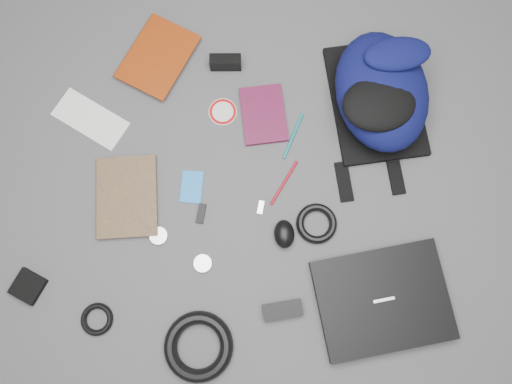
# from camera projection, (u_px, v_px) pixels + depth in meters

# --- Properties ---
(ground) EXTENTS (4.00, 4.00, 0.00)m
(ground) POSITION_uv_depth(u_px,v_px,m) (256.00, 193.00, 1.50)
(ground) COLOR #4F4F51
(ground) RESTS_ON ground
(backpack) EXTENTS (0.38, 0.48, 0.17)m
(backpack) POSITION_uv_depth(u_px,v_px,m) (382.00, 91.00, 1.47)
(backpack) COLOR #080A34
(backpack) RESTS_ON ground
(laptop) EXTENTS (0.43, 0.38, 0.04)m
(laptop) POSITION_uv_depth(u_px,v_px,m) (382.00, 300.00, 1.41)
(laptop) COLOR black
(laptop) RESTS_ON ground
(textbook_red) EXTENTS (0.26, 0.29, 0.03)m
(textbook_red) POSITION_uv_depth(u_px,v_px,m) (133.00, 45.00, 1.58)
(textbook_red) COLOR maroon
(textbook_red) RESTS_ON ground
(comic_book) EXTENTS (0.22, 0.27, 0.02)m
(comic_book) POSITION_uv_depth(u_px,v_px,m) (97.00, 199.00, 1.48)
(comic_book) COLOR #B3830C
(comic_book) RESTS_ON ground
(envelope) EXTENTS (0.25, 0.19, 0.00)m
(envelope) POSITION_uv_depth(u_px,v_px,m) (90.00, 119.00, 1.54)
(envelope) COLOR white
(envelope) RESTS_ON ground
(dvd_case) EXTENTS (0.17, 0.21, 0.01)m
(dvd_case) POSITION_uv_depth(u_px,v_px,m) (263.00, 115.00, 1.54)
(dvd_case) COLOR #450D26
(dvd_case) RESTS_ON ground
(compact_camera) EXTENTS (0.10, 0.05, 0.05)m
(compact_camera) POSITION_uv_depth(u_px,v_px,m) (226.00, 62.00, 1.55)
(compact_camera) COLOR black
(compact_camera) RESTS_ON ground
(sticker_disc) EXTENTS (0.09, 0.09, 0.00)m
(sticker_disc) POSITION_uv_depth(u_px,v_px,m) (223.00, 112.00, 1.55)
(sticker_disc) COLOR silver
(sticker_disc) RESTS_ON ground
(pen_teal) EXTENTS (0.05, 0.15, 0.01)m
(pen_teal) POSITION_uv_depth(u_px,v_px,m) (293.00, 136.00, 1.53)
(pen_teal) COLOR #0E777E
(pen_teal) RESTS_ON ground
(pen_red) EXTENTS (0.07, 0.14, 0.01)m
(pen_red) POSITION_uv_depth(u_px,v_px,m) (284.00, 183.00, 1.50)
(pen_red) COLOR maroon
(pen_red) RESTS_ON ground
(id_badge) EXTENTS (0.07, 0.10, 0.00)m
(id_badge) POSITION_uv_depth(u_px,v_px,m) (192.00, 187.00, 1.50)
(id_badge) COLOR blue
(id_badge) RESTS_ON ground
(usb_black) EXTENTS (0.02, 0.06, 0.01)m
(usb_black) POSITION_uv_depth(u_px,v_px,m) (201.00, 213.00, 1.48)
(usb_black) COLOR black
(usb_black) RESTS_ON ground
(usb_silver) EXTENTS (0.02, 0.04, 0.01)m
(usb_silver) POSITION_uv_depth(u_px,v_px,m) (261.00, 207.00, 1.48)
(usb_silver) COLOR silver
(usb_silver) RESTS_ON ground
(mouse) EXTENTS (0.07, 0.09, 0.04)m
(mouse) POSITION_uv_depth(u_px,v_px,m) (284.00, 234.00, 1.45)
(mouse) COLOR black
(mouse) RESTS_ON ground
(headphone_left) EXTENTS (0.06, 0.06, 0.01)m
(headphone_left) POSITION_uv_depth(u_px,v_px,m) (159.00, 236.00, 1.46)
(headphone_left) COLOR silver
(headphone_left) RESTS_ON ground
(headphone_right) EXTENTS (0.06, 0.06, 0.01)m
(headphone_right) POSITION_uv_depth(u_px,v_px,m) (203.00, 263.00, 1.45)
(headphone_right) COLOR silver
(headphone_right) RESTS_ON ground
(cable_coil) EXTENTS (0.14, 0.14, 0.02)m
(cable_coil) POSITION_uv_depth(u_px,v_px,m) (317.00, 224.00, 1.47)
(cable_coil) COLOR black
(cable_coil) RESTS_ON ground
(power_brick) EXTENTS (0.12, 0.08, 0.03)m
(power_brick) POSITION_uv_depth(u_px,v_px,m) (283.00, 310.00, 1.41)
(power_brick) COLOR black
(power_brick) RESTS_ON ground
(power_cord_coil) EXTENTS (0.21, 0.21, 0.04)m
(power_cord_coil) POSITION_uv_depth(u_px,v_px,m) (199.00, 346.00, 1.39)
(power_cord_coil) COLOR black
(power_cord_coil) RESTS_ON ground
(pouch) EXTENTS (0.11, 0.11, 0.02)m
(pouch) POSITION_uv_depth(u_px,v_px,m) (28.00, 286.00, 1.43)
(pouch) COLOR black
(pouch) RESTS_ON ground
(earbud_coil) EXTENTS (0.11, 0.11, 0.02)m
(earbud_coil) POSITION_uv_depth(u_px,v_px,m) (97.00, 319.00, 1.41)
(earbud_coil) COLOR black
(earbud_coil) RESTS_ON ground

